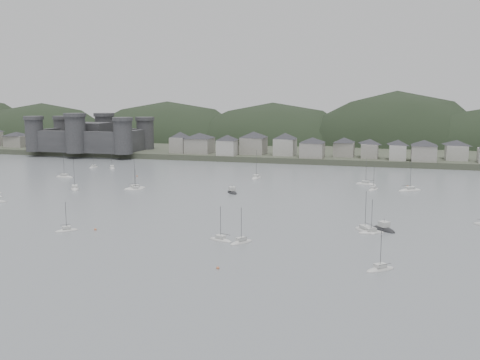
% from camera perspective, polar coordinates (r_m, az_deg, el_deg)
% --- Properties ---
extents(ground, '(900.00, 900.00, 0.00)m').
position_cam_1_polar(ground, '(127.43, -9.29, -7.66)').
color(ground, slate).
rests_on(ground, ground).
extents(far_shore_land, '(900.00, 250.00, 3.00)m').
position_cam_1_polar(far_shore_land, '(410.30, 8.40, 3.91)').
color(far_shore_land, '#383D2D').
rests_on(far_shore_land, ground).
extents(forested_ridge, '(851.55, 103.94, 102.57)m').
position_cam_1_polar(forested_ridge, '(385.74, 8.58, 1.69)').
color(forested_ridge, black).
rests_on(forested_ridge, ground).
extents(castle, '(66.00, 43.00, 20.00)m').
position_cam_1_polar(castle, '(338.54, -14.93, 4.29)').
color(castle, '#323335').
rests_on(castle, far_shore_land).
extents(waterfront_town, '(451.48, 28.46, 12.92)m').
position_cam_1_polar(waterfront_town, '(295.09, 15.38, 3.20)').
color(waterfront_town, gray).
rests_on(waterfront_town, far_shore_land).
extents(moored_fleet, '(251.79, 159.01, 12.96)m').
position_cam_1_polar(moored_fleet, '(192.67, -7.02, -1.93)').
color(moored_fleet, beige).
rests_on(moored_fleet, ground).
extents(motor_launch_near, '(7.59, 8.17, 3.96)m').
position_cam_1_polar(motor_launch_near, '(153.91, 14.42, -4.84)').
color(motor_launch_near, black).
rests_on(motor_launch_near, ground).
extents(motor_launch_far, '(6.57, 7.88, 3.83)m').
position_cam_1_polar(motor_launch_far, '(203.91, -0.80, -1.24)').
color(motor_launch_far, black).
rests_on(motor_launch_far, ground).
extents(mooring_buoys, '(166.90, 119.49, 0.70)m').
position_cam_1_polar(mooring_buoys, '(174.72, -2.88, -3.00)').
color(mooring_buoys, '#C56B41').
rests_on(mooring_buoys, ground).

